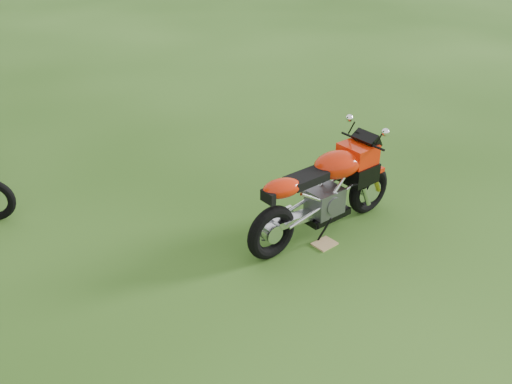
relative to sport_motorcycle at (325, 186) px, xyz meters
name	(u,v)px	position (x,y,z in m)	size (l,w,h in m)	color
ground	(301,260)	(-0.50, -0.39, -0.63)	(120.00, 120.00, 0.00)	#1E420E
sport_motorcycle	(325,186)	(0.00, 0.00, 0.00)	(2.11, 0.53, 1.26)	red
plywood_board	(325,244)	(-0.10, -0.24, -0.62)	(0.26, 0.20, 0.02)	tan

